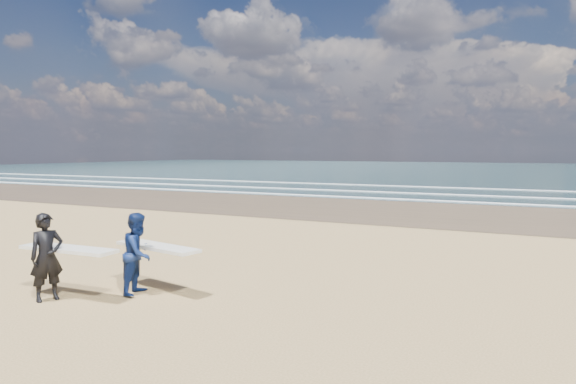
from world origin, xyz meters
The scene contains 2 objects.
surfer_near centered at (-0.12, -0.71, 0.89)m, with size 2.22×1.04×1.75m.
surfer_far centered at (1.14, 0.47, 0.86)m, with size 2.26×1.29×1.70m.
Camera 1 is at (8.61, -7.61, 2.99)m, focal length 32.00 mm.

